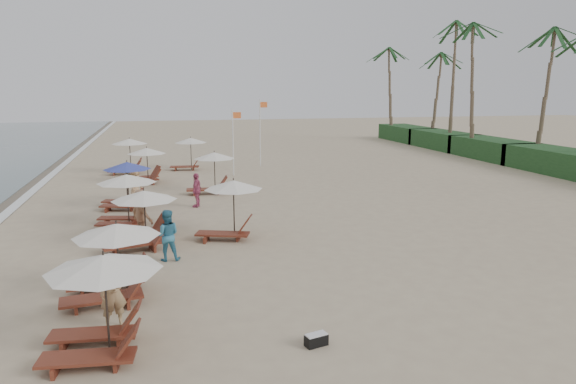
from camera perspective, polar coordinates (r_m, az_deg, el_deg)
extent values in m
plane|color=tan|center=(17.02, 1.61, -8.28)|extent=(160.00, 160.00, 0.00)
cube|color=white|center=(26.96, -28.38, -2.29)|extent=(0.50, 140.00, 0.02)
cube|color=#193D1C|center=(40.17, 27.19, 2.99)|extent=(3.20, 8.00, 1.60)
cube|color=#193D1C|center=(46.04, 21.10, 4.37)|extent=(3.20, 8.00, 1.60)
cube|color=#193D1C|center=(52.32, 16.41, 5.40)|extent=(3.20, 8.00, 1.60)
cube|color=#193D1C|center=(58.89, 12.74, 6.17)|extent=(3.20, 8.00, 1.60)
cylinder|color=brown|center=(43.14, 25.53, 9.09)|extent=(0.36, 0.36, 9.80)
cylinder|color=brown|center=(46.27, 19.71, 10.09)|extent=(0.36, 0.36, 10.60)
cylinder|color=brown|center=(51.15, 17.34, 10.73)|extent=(0.36, 0.36, 11.40)
cylinder|color=brown|center=(56.11, 15.30, 9.61)|extent=(0.36, 0.36, 9.00)
cylinder|color=brown|center=(59.92, 11.35, 10.24)|extent=(0.36, 0.36, 9.80)
cylinder|color=black|center=(12.13, -18.96, -11.66)|extent=(0.05, 0.05, 2.17)
cone|color=white|center=(11.79, -19.26, -7.22)|extent=(2.43, 2.43, 0.35)
cylinder|color=black|center=(15.15, -17.81, -7.26)|extent=(0.05, 0.05, 2.03)
cone|color=white|center=(14.90, -18.02, -3.91)|extent=(2.34, 2.34, 0.35)
cylinder|color=black|center=(19.79, -15.15, -2.89)|extent=(0.05, 0.05, 1.98)
cone|color=white|center=(19.60, -15.28, -0.35)|extent=(2.33, 2.33, 0.35)
cylinder|color=black|center=(22.82, -16.89, -0.97)|extent=(0.05, 0.05, 2.11)
cone|color=white|center=(22.64, -17.02, 1.39)|extent=(2.41, 2.41, 0.35)
cylinder|color=black|center=(26.24, -16.86, 0.62)|extent=(0.05, 0.05, 2.16)
cone|color=#35419E|center=(26.08, -16.98, 2.74)|extent=(2.23, 2.23, 0.35)
cylinder|color=black|center=(32.99, -14.92, 2.72)|extent=(0.05, 0.05, 2.05)
cone|color=white|center=(32.87, -15.00, 4.32)|extent=(2.28, 2.28, 0.35)
cylinder|color=black|center=(37.07, -16.64, 3.68)|extent=(0.05, 0.05, 2.26)
cone|color=white|center=(36.96, -16.73, 5.26)|extent=(2.35, 2.35, 0.35)
cylinder|color=black|center=(20.36, -5.85, -1.92)|extent=(0.05, 0.05, 2.15)
cone|color=white|center=(20.16, -5.91, 0.78)|extent=(2.24, 2.24, 0.35)
cylinder|color=black|center=(29.19, -7.91, 2.02)|extent=(0.05, 0.05, 2.15)
cone|color=white|center=(29.05, -7.96, 3.92)|extent=(2.24, 2.24, 0.35)
cylinder|color=black|center=(37.91, -10.42, 4.04)|extent=(0.05, 0.05, 2.15)
cone|color=white|center=(37.80, -10.47, 5.51)|extent=(2.24, 2.24, 0.35)
imported|color=#9D7D55|center=(13.46, -18.34, -10.29)|extent=(0.73, 0.59, 1.75)
imported|color=teal|center=(18.03, -12.93, -4.56)|extent=(0.88, 0.71, 1.73)
imported|color=#886145|center=(21.05, -15.47, -2.24)|extent=(1.25, 1.38, 1.86)
imported|color=#AE4568|center=(25.80, -9.82, 0.21)|extent=(0.75, 1.05, 1.66)
imported|color=tan|center=(27.96, -16.15, 0.88)|extent=(0.88, 1.02, 1.76)
cube|color=black|center=(12.28, 3.06, -15.68)|extent=(0.55, 0.37, 0.25)
cube|color=silver|center=(12.22, 3.07, -15.11)|extent=(0.53, 0.35, 0.04)
cylinder|color=silver|center=(34.73, -5.95, 5.33)|extent=(0.08, 0.08, 4.32)
cube|color=orange|center=(34.63, -5.55, 8.24)|extent=(0.55, 0.02, 0.40)
cylinder|color=silver|center=(38.79, -3.04, 6.38)|extent=(0.08, 0.08, 4.86)
cube|color=orange|center=(38.73, -2.66, 9.39)|extent=(0.55, 0.02, 0.40)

